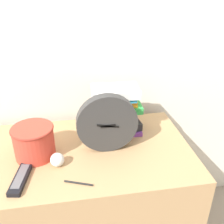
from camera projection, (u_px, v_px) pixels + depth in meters
wall_back at (67, 41)px, 1.40m from camera, size 6.00×0.04×2.40m
desk at (80, 206)px, 1.45m from camera, size 1.13×0.63×0.75m
desk_clock at (107, 124)px, 1.22m from camera, size 0.29×0.05×0.29m
book_stack at (117, 109)px, 1.38m from camera, size 0.26×0.20×0.26m
basket at (33, 141)px, 1.21m from camera, size 0.19×0.19×0.15m
tv_remote at (20, 178)px, 1.09m from camera, size 0.08×0.20×0.02m
crumpled_paper_ball at (57, 160)px, 1.17m from camera, size 0.06×0.06×0.06m
pen at (77, 183)px, 1.07m from camera, size 0.12×0.05×0.01m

